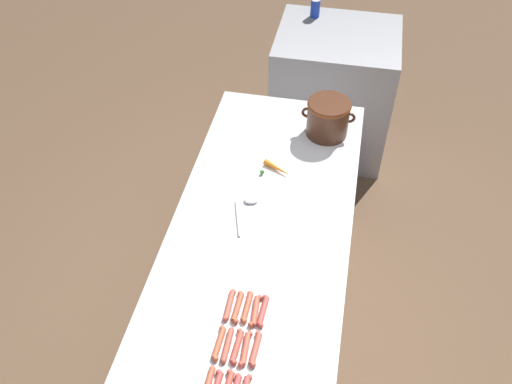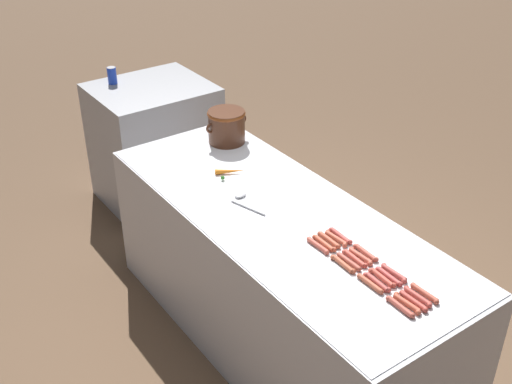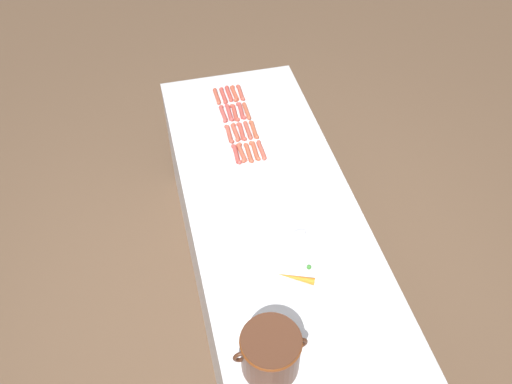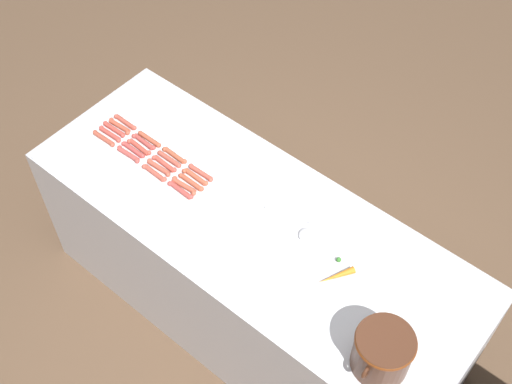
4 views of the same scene
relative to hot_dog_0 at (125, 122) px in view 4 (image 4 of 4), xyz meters
name	(u,v)px [view 4 (image 4 of 4)]	position (x,y,z in m)	size (l,w,h in m)	color
ground_plane	(253,310)	(0.05, 0.89, -0.89)	(20.00, 20.00, 0.00)	brown
griddle_counter	(253,269)	(0.05, 0.89, -0.45)	(0.84, 2.24, 0.88)	#BCBCC1
hot_dog_0	(125,122)	(0.00, 0.00, 0.00)	(0.03, 0.16, 0.02)	#B24D3D
hot_dog_1	(149,139)	(0.00, 0.18, 0.00)	(0.03, 0.16, 0.02)	#AF5239
hot_dog_2	(174,155)	(0.00, 0.35, 0.00)	(0.03, 0.16, 0.02)	#AF5338
hot_dog_3	(201,173)	(0.00, 0.53, 0.00)	(0.03, 0.16, 0.02)	#B74F3F
hot_dog_4	(120,126)	(0.04, 0.00, 0.00)	(0.03, 0.16, 0.02)	#B74F38
hot_dog_5	(144,142)	(0.04, 0.17, 0.00)	(0.03, 0.16, 0.02)	#AD453E
hot_dog_6	(169,159)	(0.04, 0.35, 0.00)	(0.02, 0.16, 0.02)	#AC4D3D
hot_dog_7	(195,177)	(0.04, 0.53, 0.00)	(0.03, 0.16, 0.02)	#B75238
hot_dog_8	(114,129)	(0.07, -0.01, 0.00)	(0.03, 0.16, 0.02)	#B7443A
hot_dog_9	(139,147)	(0.08, 0.18, 0.00)	(0.03, 0.16, 0.02)	#B54739
hot_dog_10	(164,164)	(0.07, 0.35, 0.00)	(0.03, 0.16, 0.02)	#BA483B
hot_dog_11	(191,182)	(0.08, 0.53, 0.00)	(0.03, 0.16, 0.02)	#B15138
hot_dog_12	(110,134)	(0.11, 0.00, 0.00)	(0.03, 0.16, 0.02)	#B5463C
hot_dog_13	(133,150)	(0.11, 0.17, 0.00)	(0.03, 0.16, 0.02)	#B74541
hot_dog_14	(159,168)	(0.11, 0.35, 0.00)	(0.03, 0.16, 0.02)	#B5503D
hot_dog_15	(184,186)	(0.11, 0.52, 0.00)	(0.03, 0.16, 0.02)	#B7523C
hot_dog_16	(104,138)	(0.15, 0.00, 0.00)	(0.03, 0.16, 0.02)	#AB4C38
hot_dog_17	(128,154)	(0.14, 0.17, 0.00)	(0.03, 0.16, 0.02)	#AF4741
hot_dog_18	(154,173)	(0.15, 0.36, 0.00)	(0.03, 0.16, 0.02)	#B14D3E
hot_dog_19	(180,190)	(0.14, 0.53, 0.00)	(0.03, 0.16, 0.02)	#B2453E
bean_pot	(383,350)	(0.27, 1.73, 0.10)	(0.29, 0.24, 0.21)	#472616
serving_spoon	(298,227)	(-0.04, 1.09, 0.00)	(0.12, 0.27, 0.02)	#B7B7BC
carrot	(336,275)	(0.06, 1.37, 0.00)	(0.17, 0.11, 0.03)	orange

